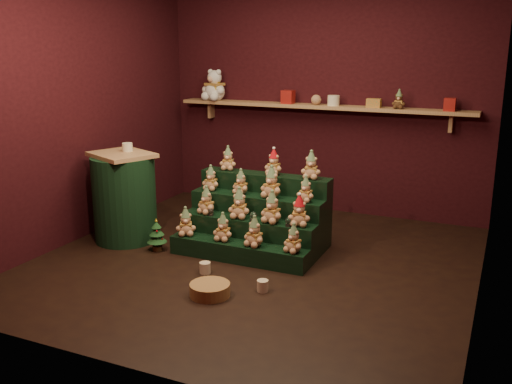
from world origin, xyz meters
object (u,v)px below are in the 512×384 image
at_px(snow_globe_a, 211,212).
at_px(white_bear, 215,81).
at_px(snow_globe_c, 289,222).
at_px(mug_right, 263,286).
at_px(mini_christmas_tree, 157,235).
at_px(wicker_basket, 210,290).
at_px(side_table, 124,197).
at_px(snow_globe_b, 253,217).
at_px(riser_tier_front, 238,252).
at_px(brown_bear, 399,99).
at_px(mug_left, 205,268).

bearing_deg(snow_globe_a, white_bear, 116.45).
relative_size(snow_globe_c, mug_right, 0.89).
bearing_deg(snow_globe_c, mini_christmas_tree, -169.59).
relative_size(snow_globe_c, wicker_basket, 0.26).
xyz_separation_m(side_table, wicker_basket, (1.48, -0.86, -0.41)).
distance_m(snow_globe_b, side_table, 1.44).
bearing_deg(side_table, white_bear, 109.40).
distance_m(riser_tier_front, snow_globe_b, 0.37).
height_order(side_table, wicker_basket, side_table).
bearing_deg(mug_right, white_bear, 125.56).
bearing_deg(snow_globe_a, mini_christmas_tree, -153.63).
distance_m(riser_tier_front, wicker_basket, 0.82).
height_order(riser_tier_front, mug_right, riser_tier_front).
xyz_separation_m(snow_globe_c, mug_right, (0.04, -0.70, -0.36)).
bearing_deg(mug_right, side_table, 161.90).
height_order(snow_globe_c, side_table, side_table).
relative_size(snow_globe_b, snow_globe_c, 1.10).
bearing_deg(side_table, wicker_basket, -6.79).
relative_size(riser_tier_front, snow_globe_b, 14.55).
xyz_separation_m(riser_tier_front, mug_right, (0.50, -0.54, -0.04)).
height_order(snow_globe_a, snow_globe_c, snow_globe_c).
bearing_deg(side_table, mug_right, 5.31).
height_order(snow_globe_b, mug_right, snow_globe_b).
xyz_separation_m(snow_globe_a, brown_bear, (1.48, 1.70, 1.03)).
bearing_deg(side_table, mini_christmas_tree, 6.96).
relative_size(mini_christmas_tree, wicker_basket, 1.00).
height_order(mug_left, white_bear, white_bear).
bearing_deg(mug_left, snow_globe_a, 113.05).
distance_m(side_table, brown_bear, 3.19).
bearing_deg(snow_globe_b, brown_bear, 59.28).
xyz_separation_m(side_table, mug_right, (1.85, -0.60, -0.42)).
relative_size(side_table, brown_bear, 4.54).
bearing_deg(wicker_basket, mini_christmas_tree, 144.22).
xyz_separation_m(riser_tier_front, white_bear, (-1.22, 1.86, 1.48)).
height_order(side_table, brown_bear, brown_bear).
bearing_deg(snow_globe_b, snow_globe_a, 180.00).
distance_m(snow_globe_c, brown_bear, 2.09).
xyz_separation_m(riser_tier_front, snow_globe_b, (0.09, 0.16, 0.32)).
relative_size(snow_globe_c, mug_left, 0.86).
distance_m(snow_globe_a, wicker_basket, 1.14).
height_order(snow_globe_b, snow_globe_c, snow_globe_b).
height_order(riser_tier_front, wicker_basket, riser_tier_front).
bearing_deg(mini_christmas_tree, snow_globe_a, 26.37).
bearing_deg(snow_globe_b, white_bear, 127.65).
relative_size(riser_tier_front, mini_christmas_tree, 4.13).
height_order(snow_globe_a, mug_right, snow_globe_a).
height_order(side_table, mini_christmas_tree, side_table).
xyz_separation_m(snow_globe_a, snow_globe_c, (0.83, 0.00, 0.01)).
relative_size(mini_christmas_tree, mug_right, 3.45).
bearing_deg(snow_globe_a, wicker_basket, -62.14).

